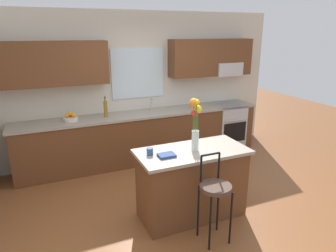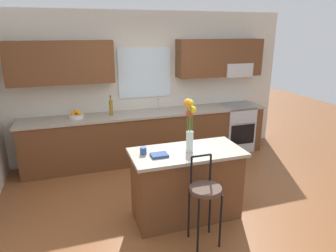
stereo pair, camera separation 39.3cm
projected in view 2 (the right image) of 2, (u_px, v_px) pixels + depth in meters
name	position (u px, v px, depth m)	size (l,w,h in m)	color
ground_plane	(182.00, 204.00, 4.33)	(14.00, 14.00, 0.00)	brown
back_wall_assembly	(147.00, 78.00, 5.68)	(5.60, 0.50, 2.70)	beige
counter_run	(150.00, 136.00, 5.73)	(4.56, 0.64, 0.92)	brown
sink_faucet	(158.00, 102.00, 5.74)	(0.02, 0.13, 0.23)	#B7BABC
oven_range	(235.00, 127.00, 6.24)	(0.60, 0.64, 0.92)	#B7BABC
kitchen_island	(186.00, 184.00, 3.93)	(1.41, 0.69, 0.92)	brown
bar_stool_near	(205.00, 193.00, 3.37)	(0.36, 0.36, 1.04)	black
flower_vase	(190.00, 121.00, 3.67)	(0.16, 0.14, 0.67)	silver
mug_ceramic	(143.00, 151.00, 3.68)	(0.08, 0.08, 0.09)	#33518C
cookbook	(159.00, 155.00, 3.63)	(0.20, 0.15, 0.03)	navy
fruit_bowl_oranges	(77.00, 115.00, 5.19)	(0.24, 0.24, 0.16)	silver
bottle_olive_oil	(111.00, 107.00, 5.34)	(0.06, 0.06, 0.36)	olive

